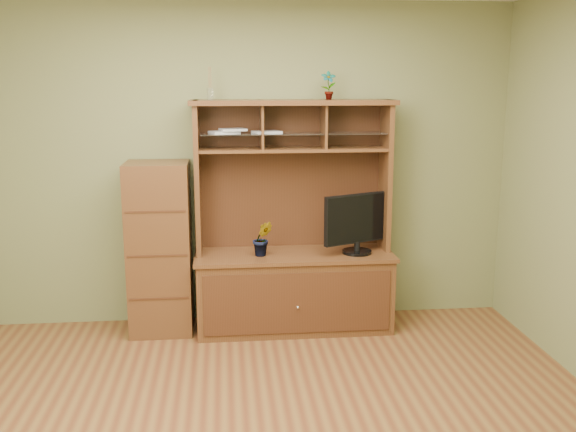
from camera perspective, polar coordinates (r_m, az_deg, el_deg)
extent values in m
cube|color=olive|center=(5.46, -3.69, 4.55)|extent=(4.50, 0.02, 2.70)
cube|color=olive|center=(1.57, 1.92, -14.53)|extent=(4.50, 0.02, 2.70)
cube|color=#4C2A15|center=(5.43, 0.52, -6.76)|extent=(1.60, 0.55, 0.62)
cube|color=#3D2010|center=(5.16, 0.86, -7.76)|extent=(1.50, 0.01, 0.50)
sphere|color=silver|center=(5.16, 0.88, -8.14)|extent=(0.02, 0.02, 0.02)
cube|color=#4C2A15|center=(5.33, 0.53, -3.45)|extent=(1.64, 0.59, 0.03)
cube|color=#4C2A15|center=(5.27, -8.05, 3.36)|extent=(0.04, 0.35, 1.25)
cube|color=#4C2A15|center=(5.44, 8.64, 3.60)|extent=(0.04, 0.35, 1.25)
cube|color=#3D2010|center=(5.46, 0.24, 3.77)|extent=(1.52, 0.02, 1.25)
cube|color=#4C2A15|center=(5.24, 0.43, 10.08)|extent=(1.66, 0.40, 0.04)
cube|color=#4C2A15|center=(5.27, 0.43, 5.94)|extent=(1.52, 0.32, 0.02)
cube|color=#4C2A15|center=(5.23, -2.36, 7.94)|extent=(0.02, 0.31, 0.35)
cube|color=#4C2A15|center=(5.29, 3.19, 7.97)|extent=(0.02, 0.31, 0.35)
cube|color=silver|center=(5.25, 0.44, 7.34)|extent=(1.50, 0.27, 0.01)
cylinder|color=black|center=(5.35, 6.14, -3.18)|extent=(0.24, 0.24, 0.02)
cylinder|color=black|center=(5.33, 6.16, -2.65)|extent=(0.05, 0.05, 0.08)
cube|color=black|center=(5.28, 6.21, -0.22)|extent=(0.59, 0.30, 0.41)
imported|color=#28531C|center=(5.21, -2.28, -2.01)|extent=(0.16, 0.13, 0.29)
imported|color=#356F26|center=(5.28, 3.62, 11.53)|extent=(0.12, 0.09, 0.23)
cylinder|color=silver|center=(5.21, -6.93, 10.71)|extent=(0.05, 0.05, 0.09)
cylinder|color=olive|center=(5.21, -6.96, 12.13)|extent=(0.03, 0.03, 0.17)
cube|color=silver|center=(5.23, -5.70, 7.42)|extent=(0.26, 0.23, 0.02)
cube|color=silver|center=(5.22, -4.93, 7.65)|extent=(0.23, 0.20, 0.02)
cube|color=silver|center=(5.24, -1.91, 7.47)|extent=(0.25, 0.22, 0.02)
cube|color=#4C2A15|center=(5.36, -11.32, -2.82)|extent=(0.50, 0.45, 1.41)
cube|color=#3D2010|center=(5.24, -11.40, -7.21)|extent=(0.46, 0.01, 0.02)
cube|color=#3D2010|center=(5.14, -11.56, -3.48)|extent=(0.46, 0.01, 0.01)
cube|color=#3D2010|center=(5.05, -11.73, 0.39)|extent=(0.46, 0.01, 0.02)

